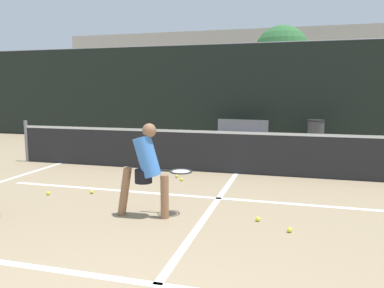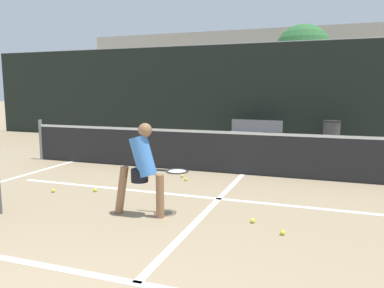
{
  "view_description": "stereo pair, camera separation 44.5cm",
  "coord_description": "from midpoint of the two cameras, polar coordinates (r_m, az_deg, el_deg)",
  "views": [
    {
      "loc": [
        1.21,
        -1.18,
        1.85
      ],
      "look_at": [
        -0.44,
        4.83,
        0.95
      ],
      "focal_mm": 35.0,
      "sensor_mm": 36.0,
      "label": 1
    },
    {
      "loc": [
        1.64,
        -1.05,
        1.85
      ],
      "look_at": [
        -0.44,
        4.83,
        0.95
      ],
      "focal_mm": 35.0,
      "sensor_mm": 36.0,
      "label": 2
    }
  ],
  "objects": [
    {
      "name": "tennis_ball_scattered_4",
      "position": [
        7.08,
        -12.81,
        -6.86
      ],
      "size": [
        0.07,
        0.07,
        0.07
      ],
      "primitive_type": "sphere",
      "color": "#D1E033",
      "rests_on": "ground"
    },
    {
      "name": "tennis_ball_scattered_0",
      "position": [
        7.71,
        0.75,
        -5.42
      ],
      "size": [
        0.07,
        0.07,
        0.07
      ],
      "primitive_type": "sphere",
      "color": "#D1E033",
      "rests_on": "ground"
    },
    {
      "name": "tree_west",
      "position": [
        21.93,
        17.1,
        13.09
      ],
      "size": [
        3.07,
        3.07,
        5.41
      ],
      "color": "brown",
      "rests_on": "ground"
    },
    {
      "name": "courtside_bench",
      "position": [
        12.68,
        10.64,
        1.84
      ],
      "size": [
        1.77,
        0.56,
        0.86
      ],
      "rotation": [
        0.0,
        0.0,
        -0.11
      ],
      "color": "slate",
      "rests_on": "ground"
    },
    {
      "name": "tennis_ball_scattered_8",
      "position": [
        8.27,
        -4.07,
        -4.5
      ],
      "size": [
        0.07,
        0.07,
        0.07
      ],
      "primitive_type": "sphere",
      "color": "#D1E033",
      "rests_on": "ground"
    },
    {
      "name": "court_service_line",
      "position": [
        6.51,
        6.07,
        -8.31
      ],
      "size": [
        8.25,
        0.1,
        0.01
      ],
      "primitive_type": "cube",
      "color": "white",
      "rests_on": "ground"
    },
    {
      "name": "parked_car",
      "position": [
        18.3,
        -0.61,
        4.17
      ],
      "size": [
        1.85,
        4.35,
        1.33
      ],
      "color": "maroon",
      "rests_on": "ground"
    },
    {
      "name": "trash_bin",
      "position": [
        12.61,
        21.42,
        1.29
      ],
      "size": [
        0.54,
        0.54,
        0.91
      ],
      "color": "#3F3F42",
      "rests_on": "ground"
    },
    {
      "name": "player_practicing",
      "position": [
        5.49,
        -5.18,
        -3.32
      ],
      "size": [
        1.1,
        0.54,
        1.39
      ],
      "rotation": [
        0.0,
        0.0,
        0.04
      ],
      "color": "#8C6042",
      "rests_on": "ground"
    },
    {
      "name": "court_baseline_near",
      "position": [
        3.86,
        -5.05,
        -20.42
      ],
      "size": [
        11.0,
        0.1,
        0.01
      ],
      "primitive_type": "cube",
      "color": "white",
      "rests_on": "ground"
    },
    {
      "name": "tennis_ball_scattered_5",
      "position": [
        5.46,
        11.61,
        -11.4
      ],
      "size": [
        0.07,
        0.07,
        0.07
      ],
      "primitive_type": "sphere",
      "color": "#D1E033",
      "rests_on": "ground"
    },
    {
      "name": "building_far",
      "position": [
        31.16,
        17.1,
        10.48
      ],
      "size": [
        36.0,
        2.4,
        6.56
      ],
      "primitive_type": "cube",
      "color": "#B2ADA3",
      "rests_on": "ground"
    },
    {
      "name": "court_center_mark",
      "position": [
        6.05,
        4.97,
        -9.59
      ],
      "size": [
        0.1,
        5.02,
        0.01
      ],
      "primitive_type": "cube",
      "color": "white",
      "rests_on": "ground"
    },
    {
      "name": "tennis_ball_scattered_3",
      "position": [
        7.25,
        -18.75,
        -6.75
      ],
      "size": [
        0.07,
        0.07,
        0.07
      ],
      "primitive_type": "sphere",
      "color": "#D1E033",
      "rests_on": "ground"
    },
    {
      "name": "fence_back",
      "position": [
        13.35,
        13.44,
        7.49
      ],
      "size": [
        24.0,
        0.06,
        3.48
      ],
      "color": "black",
      "rests_on": "ground"
    },
    {
      "name": "net",
      "position": [
        8.32,
        9.34,
        -1.16
      ],
      "size": [
        11.09,
        0.09,
        1.07
      ],
      "color": "slate",
      "rests_on": "ground"
    },
    {
      "name": "tennis_ball_scattered_2",
      "position": [
        5.13,
        16.16,
        -12.86
      ],
      "size": [
        0.07,
        0.07,
        0.07
      ],
      "primitive_type": "sphere",
      "color": "#D1E033",
      "rests_on": "ground"
    },
    {
      "name": "tennis_ball_scattered_10",
      "position": [
        8.01,
        0.06,
        -4.89
      ],
      "size": [
        0.07,
        0.07,
        0.07
      ],
      "primitive_type": "sphere",
      "color": "#D1E033",
      "rests_on": "ground"
    }
  ]
}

